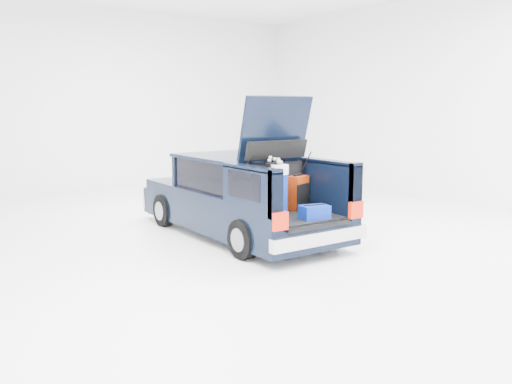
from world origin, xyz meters
TOP-DOWN VIEW (x-y plane):
  - ground at (0.00, 0.00)m, footprint 14.00×14.00m
  - car at (-0.00, 0.11)m, footprint 1.87×4.65m
  - red_suitcase at (0.44, -1.11)m, footprint 0.41×0.34m
  - black_golf_bag at (-0.20, -1.23)m, footprint 0.33×0.36m
  - blue_golf_bag at (-0.18, -1.40)m, footprint 0.31×0.31m
  - blue_duffel at (0.16, -1.85)m, footprint 0.47×0.35m

SIDE VIEW (x-z plane):
  - ground at x=0.00m, z-range 0.00..0.00m
  - car at x=0.00m, z-range -0.56..1.91m
  - blue_duffel at x=0.16m, z-range 0.59..0.82m
  - red_suitcase at x=0.44m, z-range 0.58..1.18m
  - blue_golf_bag at x=-0.18m, z-range 0.56..1.48m
  - black_golf_bag at x=-0.20m, z-range 0.56..1.48m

